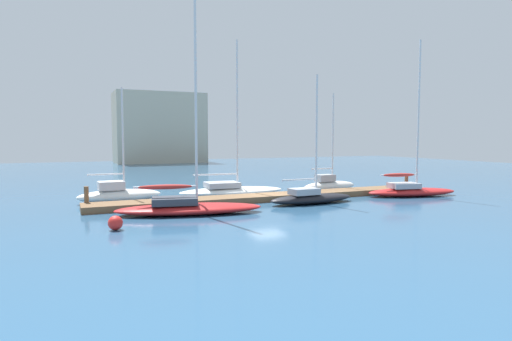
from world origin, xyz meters
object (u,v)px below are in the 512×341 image
mooring_buoy_orange (323,179)px  harbor_building_distant (160,128)px  sailboat_3 (311,197)px  mooring_buoy_red (115,223)px  sailboat_5 (411,189)px  sailboat_4 (329,184)px  sailboat_0 (119,194)px  sailboat_1 (187,206)px  sailboat_2 (231,189)px

mooring_buoy_orange → harbor_building_distant: bearing=99.8°
sailboat_3 → mooring_buoy_red: (-13.09, -3.46, -0.12)m
sailboat_5 → mooring_buoy_red: size_ratio=16.78×
sailboat_3 → sailboat_4: sailboat_3 is taller
sailboat_0 → sailboat_3: sailboat_3 is taller
sailboat_4 → harbor_building_distant: bearing=89.5°
sailboat_5 → mooring_buoy_red: sailboat_5 is taller
sailboat_4 → sailboat_5: (4.06, -5.07, -0.06)m
harbor_building_distant → sailboat_4: bearing=-85.1°
sailboat_3 → sailboat_4: size_ratio=1.07×
sailboat_0 → sailboat_5: (20.87, -5.82, -0.06)m
sailboat_5 → sailboat_4: bearing=141.2°
sailboat_0 → mooring_buoy_red: 9.46m
sailboat_0 → sailboat_4: sailboat_4 is taller
harbor_building_distant → sailboat_1: bearing=-99.8°
sailboat_1 → sailboat_2: 8.57m
sailboat_4 → harbor_building_distant: (-4.20, 49.15, 5.72)m
sailboat_2 → sailboat_5: sailboat_2 is taller
sailboat_3 → sailboat_5: bearing=-1.4°
sailboat_2 → sailboat_4: sailboat_2 is taller
sailboat_0 → sailboat_2: sailboat_2 is taller
sailboat_0 → sailboat_2: (8.41, 0.25, -0.11)m
sailboat_2 → mooring_buoy_orange: 12.70m
mooring_buoy_orange → harbor_building_distant: (-7.50, 43.19, 5.95)m
sailboat_0 → harbor_building_distant: harbor_building_distant is taller
sailboat_4 → harbor_building_distant: harbor_building_distant is taller
mooring_buoy_red → mooring_buoy_orange: (21.31, 14.60, 0.02)m
sailboat_0 → mooring_buoy_orange: (20.10, 5.22, -0.22)m
mooring_buoy_orange → sailboat_4: bearing=-119.0°
sailboat_0 → harbor_building_distant: bearing=72.8°
sailboat_2 → sailboat_4: 8.45m
mooring_buoy_red → sailboat_2: bearing=45.1°
sailboat_1 → sailboat_4: size_ratio=1.54×
sailboat_2 → mooring_buoy_red: (-9.62, -9.63, -0.12)m
sailboat_0 → sailboat_3: (11.89, -5.92, -0.12)m
sailboat_0 → sailboat_3: 13.28m
sailboat_0 → sailboat_2: size_ratio=0.66×
sailboat_0 → sailboat_1: (3.12, -6.50, -0.08)m
sailboat_3 → sailboat_5: size_ratio=0.74×
sailboat_0 → sailboat_5: sailboat_5 is taller
sailboat_4 → mooring_buoy_orange: size_ratio=11.07×
sailboat_3 → sailboat_5: 8.98m
sailboat_2 → sailboat_5: bearing=-23.1°
sailboat_1 → sailboat_2: sailboat_1 is taller
sailboat_0 → harbor_building_distant: 50.35m
sailboat_4 → mooring_buoy_red: 19.97m
sailboat_4 → harbor_building_distant: size_ratio=0.51×
sailboat_5 → sailboat_0: bearing=176.9°
sailboat_5 → mooring_buoy_orange: bearing=106.4°
sailboat_2 → harbor_building_distant: harbor_building_distant is taller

